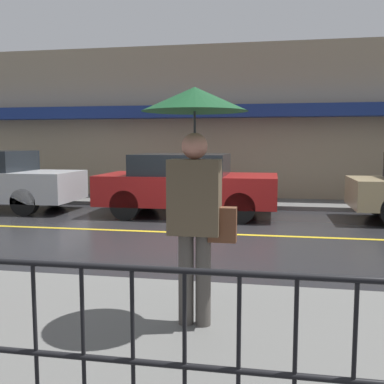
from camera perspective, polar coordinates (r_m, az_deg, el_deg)
name	(u,v)px	position (r m, az deg, el deg)	size (l,w,h in m)	color
ground_plane	(195,233)	(8.57, 0.36, -5.25)	(80.00, 80.00, 0.00)	#262628
sidewalk_near	(99,337)	(4.13, -11.69, -17.57)	(28.00, 3.04, 0.10)	#60605E
sidewalk_far	(220,203)	(12.53, 3.56, -1.34)	(28.00, 1.62, 0.10)	#60605E
lane_marking	(195,233)	(8.57, 0.36, -5.22)	(25.20, 0.12, 0.01)	gold
building_storefront	(224,123)	(13.35, 4.09, 8.78)	(28.00, 0.85, 4.55)	gray
railing_foreground	(12,322)	(2.84, -21.92, -15.08)	(12.00, 0.04, 0.96)	black
pedestrian	(195,149)	(3.85, 0.45, 5.45)	(0.91, 0.91, 2.08)	#4C4742
car_red	(187,184)	(10.55, -0.66, 1.05)	(4.11, 1.92, 1.45)	maroon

